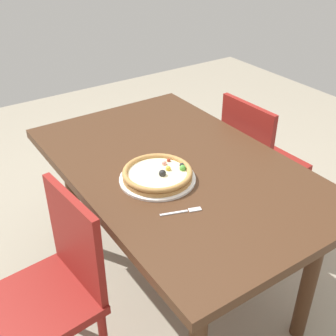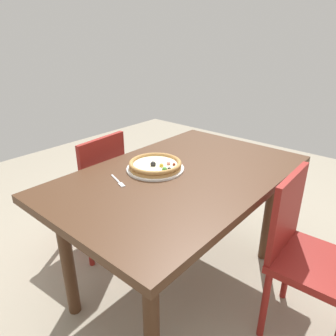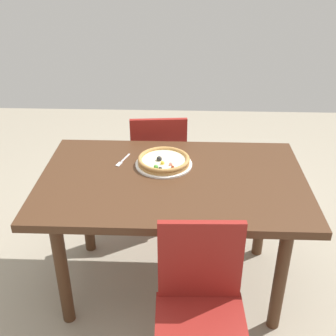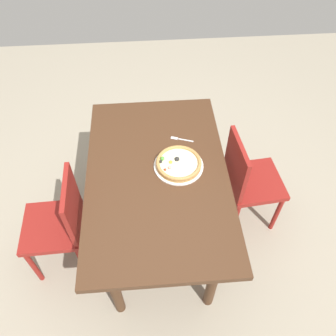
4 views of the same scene
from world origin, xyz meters
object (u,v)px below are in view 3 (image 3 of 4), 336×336
object	(u,v)px
fork	(122,161)
chair_near	(159,164)
plate	(164,164)
dining_table	(172,193)
pizza	(164,160)
chair_far	(200,311)

from	to	relation	value
fork	chair_near	bearing A→B (deg)	178.85
plate	dining_table	bearing A→B (deg)	110.53
dining_table	pizza	distance (m)	0.20
plate	fork	size ratio (longest dim) A/B	2.05
pizza	dining_table	bearing A→B (deg)	110.79
dining_table	pizza	size ratio (longest dim) A/B	4.87
chair_far	fork	xyz separation A→B (m)	(0.45, -0.86, 0.28)
plate	fork	distance (m)	0.25
chair_near	pizza	xyz separation A→B (m)	(-0.06, 0.54, 0.31)
pizza	chair_near	bearing A→B (deg)	-83.08
chair_far	pizza	size ratio (longest dim) A/B	2.95
chair_far	fork	world-z (taller)	chair_far
fork	plate	bearing A→B (deg)	100.86
chair_far	pizza	xyz separation A→B (m)	(0.20, -0.82, 0.31)
dining_table	plate	size ratio (longest dim) A/B	4.45
chair_near	fork	world-z (taller)	chair_near
dining_table	chair_near	xyz separation A→B (m)	(0.12, -0.68, -0.19)
chair_far	pizza	bearing A→B (deg)	-78.20
plate	chair_far	bearing A→B (deg)	103.63
chair_far	plate	size ratio (longest dim) A/B	2.69
fork	chair_far	bearing A→B (deg)	46.43
chair_far	fork	bearing A→B (deg)	-64.37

